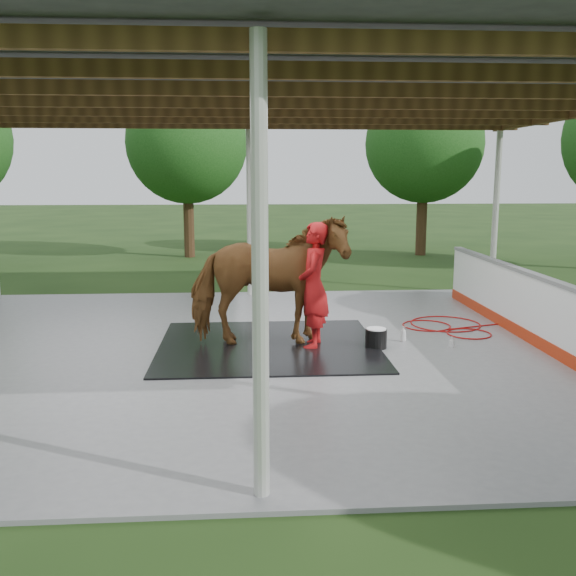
{
  "coord_description": "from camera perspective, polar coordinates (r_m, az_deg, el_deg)",
  "views": [
    {
      "loc": [
        -0.12,
        -9.89,
        2.8
      ],
      "look_at": [
        0.54,
        -0.14,
        1.06
      ],
      "focal_mm": 40.0,
      "sensor_mm": 36.0,
      "label": 1
    }
  ],
  "objects": [
    {
      "name": "horse",
      "position": [
        10.2,
        -1.77,
        0.66
      ],
      "size": [
        2.51,
        1.19,
        2.1
      ],
      "primitive_type": "imported",
      "rotation": [
        0.0,
        0.0,
        1.59
      ],
      "color": "brown",
      "rests_on": "rubber_mat"
    },
    {
      "name": "dasher_board",
      "position": [
        11.18,
        21.21,
        -1.96
      ],
      "size": [
        0.16,
        8.0,
        1.15
      ],
      "color": "#AE2A0E",
      "rests_on": "concrete_slab"
    },
    {
      "name": "ground",
      "position": [
        10.28,
        -3.06,
        -5.7
      ],
      "size": [
        100.0,
        100.0,
        0.0
      ],
      "primitive_type": "plane",
      "color": "#1E3814"
    },
    {
      "name": "wash_bucket",
      "position": [
        10.37,
        7.83,
        -4.41
      ],
      "size": [
        0.35,
        0.35,
        0.32
      ],
      "color": "black",
      "rests_on": "concrete_slab"
    },
    {
      "name": "soap_bottle_b",
      "position": [
        10.68,
        14.36,
        -4.66
      ],
      "size": [
        0.11,
        0.11,
        0.16
      ],
      "primitive_type": "imported",
      "rotation": [
        0.0,
        0.0,
        -0.79
      ],
      "color": "#338CD8",
      "rests_on": "concrete_slab"
    },
    {
      "name": "tree_belt",
      "position": [
        10.84,
        -1.69,
        15.35
      ],
      "size": [
        28.0,
        28.0,
        5.8
      ],
      "color": "#382314",
      "rests_on": "ground"
    },
    {
      "name": "hose_coil",
      "position": [
        12.05,
        13.81,
        -3.31
      ],
      "size": [
        2.18,
        1.77,
        0.02
      ],
      "color": "#A30D0B",
      "rests_on": "concrete_slab"
    },
    {
      "name": "handler",
      "position": [
        10.16,
        2.3,
        0.22
      ],
      "size": [
        0.61,
        0.81,
        2.01
      ],
      "primitive_type": "imported",
      "rotation": [
        0.0,
        0.0,
        -1.76
      ],
      "color": "red",
      "rests_on": "concrete_slab"
    },
    {
      "name": "pavilion_structure",
      "position": [
        9.96,
        -3.29,
        16.83
      ],
      "size": [
        12.6,
        10.6,
        4.05
      ],
      "color": "beige",
      "rests_on": "ground"
    },
    {
      "name": "concrete_slab",
      "position": [
        10.27,
        -3.07,
        -5.57
      ],
      "size": [
        12.0,
        10.0,
        0.05
      ],
      "primitive_type": "cube",
      "color": "slate",
      "rests_on": "ground"
    },
    {
      "name": "rubber_mat",
      "position": [
        10.43,
        -1.73,
        -5.1
      ],
      "size": [
        3.51,
        3.29,
        0.03
      ],
      "primitive_type": "cube",
      "color": "black",
      "rests_on": "concrete_slab"
    },
    {
      "name": "soap_bottle_a",
      "position": [
        10.84,
        10.2,
        -4.04
      ],
      "size": [
        0.14,
        0.14,
        0.26
      ],
      "primitive_type": "imported",
      "rotation": [
        0.0,
        0.0,
        0.75
      ],
      "color": "silver",
      "rests_on": "concrete_slab"
    }
  ]
}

